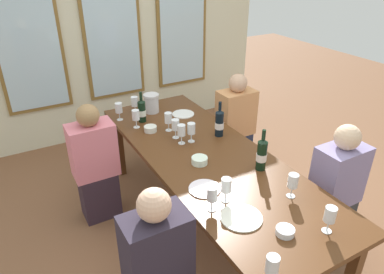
# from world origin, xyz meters

# --- Properties ---
(ground_plane) EXTENTS (12.00, 12.00, 0.00)m
(ground_plane) POSITION_xyz_m (0.00, 0.00, 0.00)
(ground_plane) COLOR brown
(back_wall_with_windows) EXTENTS (4.12, 0.10, 2.90)m
(back_wall_with_windows) POSITION_xyz_m (0.00, 2.24, 1.45)
(back_wall_with_windows) COLOR beige
(back_wall_with_windows) RESTS_ON ground
(dining_table) EXTENTS (0.92, 2.56, 0.74)m
(dining_table) POSITION_xyz_m (0.00, 0.00, 0.67)
(dining_table) COLOR #543017
(dining_table) RESTS_ON ground
(white_plate_0) EXTENTS (0.22, 0.22, 0.01)m
(white_plate_0) POSITION_xyz_m (0.21, 0.80, 0.74)
(white_plate_0) COLOR white
(white_plate_0) RESTS_ON dining_table
(white_plate_1) EXTENTS (0.26, 0.26, 0.01)m
(white_plate_1) POSITION_xyz_m (-0.22, -0.74, 0.74)
(white_plate_1) COLOR white
(white_plate_1) RESTS_ON dining_table
(white_plate_2) EXTENTS (0.22, 0.22, 0.01)m
(white_plate_2) POSITION_xyz_m (-0.26, -0.37, 0.74)
(white_plate_2) COLOR white
(white_plate_2) RESTS_ON dining_table
(metal_pitcher) EXTENTS (0.16, 0.16, 0.19)m
(metal_pitcher) POSITION_xyz_m (-0.04, 1.01, 0.84)
(metal_pitcher) COLOR silver
(metal_pitcher) RESTS_ON dining_table
(wine_bottle_0) EXTENTS (0.08, 0.08, 0.30)m
(wine_bottle_0) POSITION_xyz_m (-0.21, 0.85, 0.85)
(wine_bottle_0) COLOR black
(wine_bottle_0) RESTS_ON dining_table
(wine_bottle_1) EXTENTS (0.08, 0.08, 0.32)m
(wine_bottle_1) POSITION_xyz_m (0.27, 0.25, 0.86)
(wine_bottle_1) COLOR black
(wine_bottle_1) RESTS_ON dining_table
(wine_bottle_2) EXTENTS (0.08, 0.08, 0.33)m
(wine_bottle_2) POSITION_xyz_m (0.24, -0.36, 0.87)
(wine_bottle_2) COLOR black
(wine_bottle_2) RESTS_ON dining_table
(tasting_bowl_0) EXTENTS (0.13, 0.13, 0.05)m
(tasting_bowl_0) POSITION_xyz_m (-0.12, -0.07, 0.77)
(tasting_bowl_0) COLOR white
(tasting_bowl_0) RESTS_ON dining_table
(tasting_bowl_1) EXTENTS (0.11, 0.11, 0.04)m
(tasting_bowl_1) POSITION_xyz_m (-0.08, -0.97, 0.76)
(tasting_bowl_1) COLOR white
(tasting_bowl_1) RESTS_ON dining_table
(tasting_bowl_2) EXTENTS (0.12, 0.12, 0.05)m
(tasting_bowl_2) POSITION_xyz_m (-0.23, 0.62, 0.76)
(tasting_bowl_2) COLOR white
(tasting_bowl_2) RESTS_ON dining_table
(wine_glass_0) EXTENTS (0.07, 0.07, 0.17)m
(wine_glass_0) POSITION_xyz_m (0.21, -0.72, 0.86)
(wine_glass_0) COLOR white
(wine_glass_0) RESTS_ON dining_table
(wine_glass_1) EXTENTS (0.07, 0.07, 0.17)m
(wine_glass_1) POSITION_xyz_m (-0.31, 0.76, 0.86)
(wine_glass_1) COLOR white
(wine_glass_1) RESTS_ON dining_table
(wine_glass_2) EXTENTS (0.07, 0.07, 0.17)m
(wine_glass_2) POSITION_xyz_m (-0.08, 0.56, 0.86)
(wine_glass_2) COLOR white
(wine_glass_2) RESTS_ON dining_table
(wine_glass_3) EXTENTS (0.07, 0.07, 0.17)m
(wine_glass_3) POSITION_xyz_m (0.00, 0.27, 0.86)
(wine_glass_3) COLOR white
(wine_glass_3) RESTS_ON dining_table
(wine_glass_4) EXTENTS (0.07, 0.07, 0.17)m
(wine_glass_4) POSITION_xyz_m (-0.38, -1.19, 0.86)
(wine_glass_4) COLOR white
(wine_glass_4) RESTS_ON dining_table
(wine_glass_5) EXTENTS (0.07, 0.07, 0.17)m
(wine_glass_5) POSITION_xyz_m (-0.08, 0.40, 0.86)
(wine_glass_5) COLOR white
(wine_glass_5) RESTS_ON dining_table
(wine_glass_6) EXTENTS (0.07, 0.07, 0.17)m
(wine_glass_6) POSITION_xyz_m (-0.20, -0.55, 0.86)
(wine_glass_6) COLOR white
(wine_glass_6) RESTS_ON dining_table
(wine_glass_7) EXTENTS (0.07, 0.07, 0.17)m
(wine_glass_7) POSITION_xyz_m (-0.09, 0.28, 0.86)
(wine_glass_7) COLOR white
(wine_glass_7) RESTS_ON dining_table
(wine_glass_8) EXTENTS (0.07, 0.07, 0.17)m
(wine_glass_8) POSITION_xyz_m (-0.39, 1.00, 0.86)
(wine_glass_8) COLOR white
(wine_glass_8) RESTS_ON dining_table
(wine_glass_9) EXTENTS (0.07, 0.07, 0.17)m
(wine_glass_9) POSITION_xyz_m (0.15, -1.08, 0.86)
(wine_glass_9) COLOR white
(wine_glass_9) RESTS_ON dining_table
(wine_glass_10) EXTENTS (0.07, 0.07, 0.17)m
(wine_glass_10) POSITION_xyz_m (-0.20, 1.07, 0.86)
(wine_glass_10) COLOR white
(wine_glass_10) RESTS_ON dining_table
(wine_glass_11) EXTENTS (0.07, 0.07, 0.17)m
(wine_glass_11) POSITION_xyz_m (-0.33, -0.58, 0.86)
(wine_glass_11) COLOR white
(wine_glass_11) RESTS_ON dining_table
(seated_person_0) EXTENTS (0.38, 0.24, 1.11)m
(seated_person_0) POSITION_xyz_m (-0.76, 0.63, 0.53)
(seated_person_0) COLOR #31222D
(seated_person_0) RESTS_ON ground
(seated_person_1) EXTENTS (0.38, 0.24, 1.11)m
(seated_person_1) POSITION_xyz_m (0.76, 0.67, 0.53)
(seated_person_1) COLOR #232A41
(seated_person_1) RESTS_ON ground
(seated_person_2) EXTENTS (0.38, 0.24, 1.11)m
(seated_person_2) POSITION_xyz_m (-0.76, -0.67, 0.53)
(seated_person_2) COLOR #382131
(seated_person_2) RESTS_ON ground
(seated_person_3) EXTENTS (0.38, 0.24, 1.11)m
(seated_person_3) POSITION_xyz_m (0.76, -0.66, 0.53)
(seated_person_3) COLOR #303338
(seated_person_3) RESTS_ON ground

